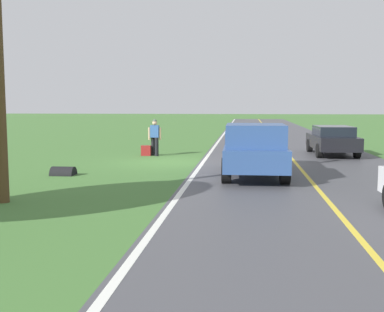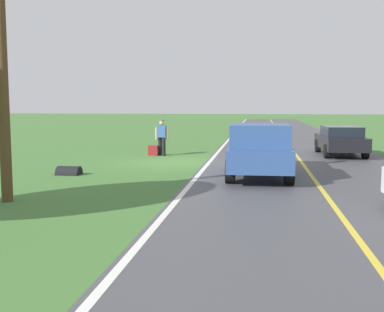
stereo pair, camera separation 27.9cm
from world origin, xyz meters
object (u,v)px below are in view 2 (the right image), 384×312
at_px(sedan_near_oncoming, 341,140).
at_px(pickup_truck_passing, 259,149).
at_px(utility_pole_roadside, 0,34).
at_px(hitchhiker_walking, 162,135).
at_px(suitcase_carried, 153,150).

bearing_deg(sedan_near_oncoming, pickup_truck_passing, 62.45).
relative_size(sedan_near_oncoming, utility_pole_roadside, 0.53).
relative_size(hitchhiker_walking, utility_pole_roadside, 0.21).
distance_m(hitchhiker_walking, utility_pole_roadside, 11.74).
xyz_separation_m(hitchhiker_walking, sedan_near_oncoming, (-8.49, -1.27, -0.23)).
relative_size(suitcase_carried, sedan_near_oncoming, 0.11).
distance_m(hitchhiker_walking, pickup_truck_passing, 7.70).
height_order(suitcase_carried, sedan_near_oncoming, sedan_near_oncoming).
bearing_deg(sedan_near_oncoming, hitchhiker_walking, 8.54).
bearing_deg(pickup_truck_passing, suitcase_carried, -50.45).
xyz_separation_m(suitcase_carried, sedan_near_oncoming, (-8.91, -1.36, 0.51)).
bearing_deg(suitcase_carried, hitchhiker_walking, 100.86).
relative_size(hitchhiker_walking, pickup_truck_passing, 0.32).
xyz_separation_m(hitchhiker_walking, utility_pole_roadside, (1.72, 11.17, 3.18)).
xyz_separation_m(hitchhiker_walking, suitcase_carried, (0.42, 0.09, -0.73)).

